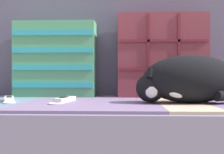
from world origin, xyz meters
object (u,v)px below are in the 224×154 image
at_px(throw_pillow_striped, 56,59).
at_px(sleeping_cat, 187,80).
at_px(throw_pillow_quilted, 162,56).
at_px(game_remote_far, 9,99).
at_px(game_remote_near, 64,100).
at_px(couch, 74,145).

bearing_deg(throw_pillow_striped, sleeping_cat, -29.14).
relative_size(throw_pillow_quilted, game_remote_far, 2.22).
bearing_deg(game_remote_near, game_remote_far, 176.85).
bearing_deg(throw_pillow_quilted, game_remote_near, -144.70).
xyz_separation_m(throw_pillow_striped, game_remote_near, (0.11, -0.30, -0.18)).
relative_size(couch, game_remote_far, 9.50).
relative_size(sleeping_cat, game_remote_near, 2.10).
relative_size(couch, throw_pillow_quilted, 4.27).
relative_size(throw_pillow_quilted, game_remote_near, 2.09).
height_order(game_remote_near, game_remote_far, same).
bearing_deg(game_remote_far, game_remote_near, -3.15).
xyz_separation_m(throw_pillow_quilted, sleeping_cat, (0.05, -0.33, -0.12)).
bearing_deg(sleeping_cat, couch, 164.95).
relative_size(throw_pillow_quilted, throw_pillow_striped, 1.08).
xyz_separation_m(game_remote_near, game_remote_far, (-0.23, 0.01, -0.00)).
bearing_deg(throw_pillow_quilted, sleeping_cat, -81.20).
xyz_separation_m(sleeping_cat, game_remote_far, (-0.71, 0.04, -0.08)).
bearing_deg(throw_pillow_quilted, couch, -153.34).
xyz_separation_m(throw_pillow_striped, game_remote_far, (-0.12, -0.29, -0.18)).
xyz_separation_m(throw_pillow_quilted, game_remote_near, (-0.43, -0.30, -0.20)).
bearing_deg(game_remote_far, couch, 18.83).
distance_m(couch, throw_pillow_quilted, 0.61).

